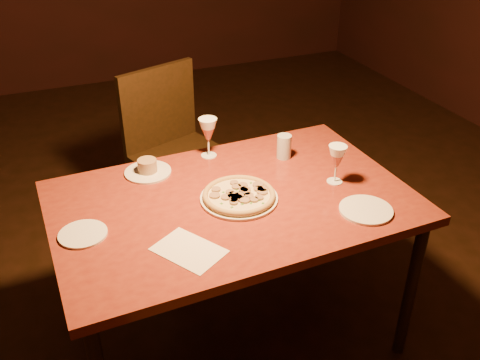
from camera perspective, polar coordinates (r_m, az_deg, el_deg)
name	(u,v)px	position (r m, az deg, el deg)	size (l,w,h in m)	color
floor	(179,329)	(2.65, -6.54, -15.56)	(7.00, 7.00, 0.00)	#331A11
dining_table	(233,212)	(2.17, -0.80, -3.45)	(1.43, 0.94, 0.76)	maroon
chair_far	(176,148)	(2.98, -6.89, 3.43)	(0.60, 0.60, 0.98)	black
pizza_plate	(239,196)	(2.11, -0.11, -1.68)	(0.31, 0.31, 0.03)	white
ramekin_saucer	(148,169)	(2.33, -9.83, 1.19)	(0.20, 0.20, 0.06)	white
wine_glass_far	(208,138)	(2.40, -3.41, 4.53)	(0.08, 0.08, 0.18)	#BD5D4F
wine_glass_right	(336,164)	(2.23, 10.23, 1.67)	(0.08, 0.08, 0.17)	#BD5D4F
water_tumbler	(284,147)	(2.41, 4.72, 3.58)	(0.07, 0.07, 0.11)	#B4BDC5
side_plate_left	(83,234)	(2.01, -16.41, -5.55)	(0.17, 0.17, 0.01)	white
side_plate_near	(366,210)	(2.11, 13.28, -3.13)	(0.21, 0.21, 0.01)	white
menu_card	(189,250)	(1.87, -5.48, -7.47)	(0.16, 0.24, 0.00)	white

